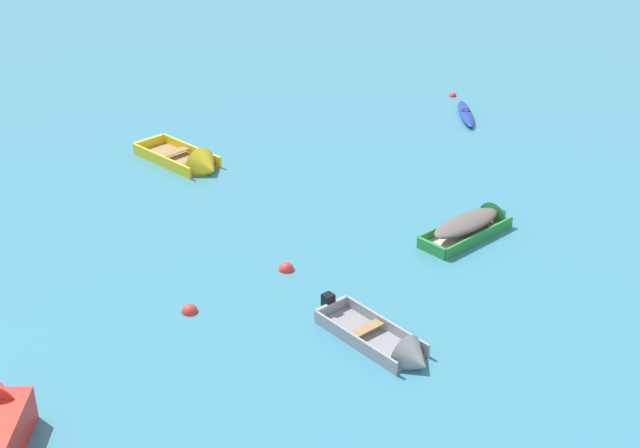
{
  "coord_description": "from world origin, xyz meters",
  "views": [
    {
      "loc": [
        -3.66,
        -4.96,
        12.85
      ],
      "look_at": [
        0.0,
        19.67,
        0.15
      ],
      "focal_mm": 47.77,
      "sensor_mm": 36.0,
      "label": 1
    }
  ],
  "objects_px": {
    "rowboat_green_back_row_left": "(478,222)",
    "mooring_buoy_outer_edge": "(453,96)",
    "rowboat_grey_near_camera": "(393,348)",
    "mooring_buoy_far_field": "(286,270)",
    "rowboat_yellow_far_back": "(194,164)",
    "mooring_buoy_near_foreground": "(190,312)",
    "kayak_deep_blue_foreground_center": "(466,114)"
  },
  "relations": [
    {
      "from": "rowboat_yellow_far_back",
      "to": "rowboat_green_back_row_left",
      "type": "relative_size",
      "value": 1.08
    },
    {
      "from": "rowboat_green_back_row_left",
      "to": "mooring_buoy_outer_edge",
      "type": "bearing_deg",
      "value": 76.89
    },
    {
      "from": "rowboat_yellow_far_back",
      "to": "mooring_buoy_outer_edge",
      "type": "xyz_separation_m",
      "value": [
        12.2,
        6.91,
        -0.2
      ]
    },
    {
      "from": "rowboat_grey_near_camera",
      "to": "mooring_buoy_far_field",
      "type": "bearing_deg",
      "value": 115.45
    },
    {
      "from": "rowboat_grey_near_camera",
      "to": "mooring_buoy_near_foreground",
      "type": "height_order",
      "value": "rowboat_grey_near_camera"
    },
    {
      "from": "mooring_buoy_near_foreground",
      "to": "kayak_deep_blue_foreground_center",
      "type": "bearing_deg",
      "value": 49.08
    },
    {
      "from": "rowboat_green_back_row_left",
      "to": "mooring_buoy_far_field",
      "type": "xyz_separation_m",
      "value": [
        -6.47,
        -1.62,
        -0.3
      ]
    },
    {
      "from": "rowboat_green_back_row_left",
      "to": "mooring_buoy_outer_edge",
      "type": "height_order",
      "value": "rowboat_green_back_row_left"
    },
    {
      "from": "kayak_deep_blue_foreground_center",
      "to": "mooring_buoy_outer_edge",
      "type": "distance_m",
      "value": 2.86
    },
    {
      "from": "rowboat_grey_near_camera",
      "to": "mooring_buoy_near_foreground",
      "type": "bearing_deg",
      "value": 151.73
    },
    {
      "from": "rowboat_yellow_far_back",
      "to": "rowboat_grey_near_camera",
      "type": "distance_m",
      "value": 13.7
    },
    {
      "from": "mooring_buoy_outer_edge",
      "to": "mooring_buoy_near_foreground",
      "type": "bearing_deg",
      "value": -126.38
    },
    {
      "from": "kayak_deep_blue_foreground_center",
      "to": "mooring_buoy_far_field",
      "type": "height_order",
      "value": "kayak_deep_blue_foreground_center"
    },
    {
      "from": "rowboat_yellow_far_back",
      "to": "mooring_buoy_near_foreground",
      "type": "distance_m",
      "value": 10.08
    },
    {
      "from": "rowboat_grey_near_camera",
      "to": "mooring_buoy_outer_edge",
      "type": "bearing_deg",
      "value": 69.5
    },
    {
      "from": "kayak_deep_blue_foreground_center",
      "to": "mooring_buoy_far_field",
      "type": "distance_m",
      "value": 15.39
    },
    {
      "from": "mooring_buoy_outer_edge",
      "to": "rowboat_grey_near_camera",
      "type": "bearing_deg",
      "value": -110.5
    },
    {
      "from": "mooring_buoy_outer_edge",
      "to": "rowboat_green_back_row_left",
      "type": "bearing_deg",
      "value": -103.11
    },
    {
      "from": "rowboat_green_back_row_left",
      "to": "mooring_buoy_outer_edge",
      "type": "xyz_separation_m",
      "value": [
        3.13,
        13.45,
        -0.3
      ]
    },
    {
      "from": "rowboat_yellow_far_back",
      "to": "mooring_buoy_outer_edge",
      "type": "height_order",
      "value": "rowboat_yellow_far_back"
    },
    {
      "from": "rowboat_yellow_far_back",
      "to": "rowboat_green_back_row_left",
      "type": "height_order",
      "value": "rowboat_yellow_far_back"
    },
    {
      "from": "kayak_deep_blue_foreground_center",
      "to": "mooring_buoy_near_foreground",
      "type": "relative_size",
      "value": 7.42
    },
    {
      "from": "mooring_buoy_far_field",
      "to": "mooring_buoy_outer_edge",
      "type": "relative_size",
      "value": 1.33
    },
    {
      "from": "mooring_buoy_near_foreground",
      "to": "rowboat_yellow_far_back",
      "type": "bearing_deg",
      "value": 88.22
    },
    {
      "from": "rowboat_yellow_far_back",
      "to": "kayak_deep_blue_foreground_center",
      "type": "distance_m",
      "value": 12.62
    },
    {
      "from": "rowboat_grey_near_camera",
      "to": "rowboat_yellow_far_back",
      "type": "bearing_deg",
      "value": 110.58
    },
    {
      "from": "rowboat_grey_near_camera",
      "to": "mooring_buoy_outer_edge",
      "type": "distance_m",
      "value": 21.08
    },
    {
      "from": "rowboat_green_back_row_left",
      "to": "mooring_buoy_far_field",
      "type": "distance_m",
      "value": 6.68
    },
    {
      "from": "rowboat_green_back_row_left",
      "to": "mooring_buoy_outer_edge",
      "type": "distance_m",
      "value": 13.81
    },
    {
      "from": "rowboat_green_back_row_left",
      "to": "rowboat_grey_near_camera",
      "type": "xyz_separation_m",
      "value": [
        -4.25,
        -6.29,
        -0.12
      ]
    },
    {
      "from": "mooring_buoy_far_field",
      "to": "rowboat_green_back_row_left",
      "type": "bearing_deg",
      "value": 14.07
    },
    {
      "from": "mooring_buoy_outer_edge",
      "to": "mooring_buoy_near_foreground",
      "type": "height_order",
      "value": "mooring_buoy_near_foreground"
    }
  ]
}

